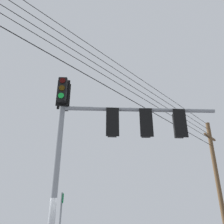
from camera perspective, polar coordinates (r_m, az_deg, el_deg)
The scene contains 3 objects.
signal_mast_assembly at distance 8.64m, azimuth -2.46°, elevation -3.84°, with size 2.62×5.35×6.58m.
utility_pole_wooden at distance 18.91m, azimuth 22.66°, elevation -14.49°, with size 1.80×0.78×8.90m.
overhead_wire_span at distance 9.99m, azimuth -15.93°, elevation 16.90°, with size 25.88×11.18×2.18m.
Camera 1 is at (-6.44, -4.16, 1.55)m, focal length 40.77 mm.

